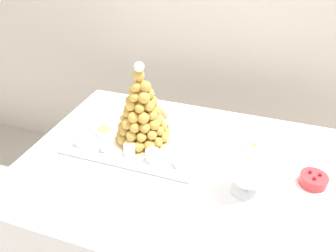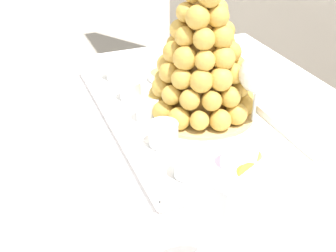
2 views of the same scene
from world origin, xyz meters
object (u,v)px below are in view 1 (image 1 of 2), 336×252
object	(u,v)px
dessert_cup_left	(81,139)
dessert_cup_right	(179,161)
fruit_tart_plate	(313,181)
dessert_cup_centre	(130,150)
creme_brulee_ramekin	(104,130)
macaron_goblet	(251,162)
serving_tray	(137,143)
dessert_cup_mid_left	(106,146)
wine_glass	(168,112)
croquembouche	(142,112)
dessert_cup_mid_right	(153,156)

from	to	relation	value
dessert_cup_left	dessert_cup_right	bearing A→B (deg)	0.01
fruit_tart_plate	dessert_cup_centre	bearing A→B (deg)	-175.24
creme_brulee_ramekin	macaron_goblet	distance (m)	0.72
serving_tray	dessert_cup_centre	xyz separation A→B (m)	(0.00, -0.08, 0.03)
dessert_cup_centre	creme_brulee_ramekin	bearing A→B (deg)	148.80
dessert_cup_mid_left	wine_glass	world-z (taller)	wine_glass
croquembouche	dessert_cup_left	bearing A→B (deg)	-153.51
dessert_cup_mid_left	dessert_cup_right	distance (m)	0.34
dessert_cup_mid_left	dessert_cup_mid_right	size ratio (longest dim) A/B	0.86
wine_glass	dessert_cup_left	bearing A→B (deg)	-148.53
wine_glass	dessert_cup_mid_right	bearing A→B (deg)	-89.09
serving_tray	croquembouche	size ratio (longest dim) A/B	1.62
dessert_cup_centre	wine_glass	size ratio (longest dim) A/B	0.30
dessert_cup_right	macaron_goblet	bearing A→B (deg)	-10.26
fruit_tart_plate	macaron_goblet	bearing A→B (deg)	-155.01
croquembouche	dessert_cup_mid_left	world-z (taller)	croquembouche
croquembouche	dessert_cup_mid_right	xyz separation A→B (m)	(0.10, -0.13, -0.13)
wine_glass	dessert_cup_mid_left	bearing A→B (deg)	-135.67
serving_tray	dessert_cup_centre	distance (m)	0.09
croquembouche	macaron_goblet	bearing A→B (deg)	-19.54
fruit_tart_plate	dessert_cup_left	bearing A→B (deg)	-176.39
creme_brulee_ramekin	macaron_goblet	size ratio (longest dim) A/B	0.35
croquembouche	fruit_tart_plate	xyz separation A→B (m)	(0.74, -0.06, -0.14)
dessert_cup_mid_left	macaron_goblet	distance (m)	0.63
serving_tray	dessert_cup_mid_right	world-z (taller)	dessert_cup_mid_right
creme_brulee_ramekin	macaron_goblet	world-z (taller)	macaron_goblet
croquembouche	dessert_cup_mid_left	size ratio (longest dim) A/B	7.17
dessert_cup_centre	macaron_goblet	bearing A→B (deg)	-5.73
dessert_cup_right	fruit_tart_plate	distance (m)	0.53
dessert_cup_right	dessert_cup_mid_right	bearing A→B (deg)	-178.30
dessert_cup_mid_left	dessert_cup_mid_right	distance (m)	0.22
dessert_cup_centre	macaron_goblet	world-z (taller)	macaron_goblet
dessert_cup_centre	wine_glass	xyz separation A→B (m)	(0.11, 0.21, 0.09)
dessert_cup_mid_right	macaron_goblet	size ratio (longest dim) A/B	0.26
dessert_cup_right	dessert_cup_centre	bearing A→B (deg)	180.00
dessert_cup_mid_left	fruit_tart_plate	world-z (taller)	fruit_tart_plate
serving_tray	dessert_cup_mid_left	xyz separation A→B (m)	(-0.11, -0.09, 0.02)
dessert_cup_left	wine_glass	distance (m)	0.41
serving_tray	croquembouche	distance (m)	0.16
macaron_goblet	wine_glass	size ratio (longest dim) A/B	1.42
dessert_cup_left	dessert_cup_mid_left	world-z (taller)	dessert_cup_left
dessert_cup_left	dessert_cup_right	world-z (taller)	dessert_cup_left
dessert_cup_mid_left	dessert_cup_right	bearing A→B (deg)	0.56
dessert_cup_left	wine_glass	world-z (taller)	wine_glass
croquembouche	fruit_tart_plate	size ratio (longest dim) A/B	2.08
dessert_cup_centre	wine_glass	bearing A→B (deg)	63.42
serving_tray	dessert_cup_right	world-z (taller)	dessert_cup_right
serving_tray	macaron_goblet	distance (m)	0.54
dessert_cup_centre	macaron_goblet	xyz separation A→B (m)	(0.51, -0.05, 0.11)
macaron_goblet	wine_glass	distance (m)	0.48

